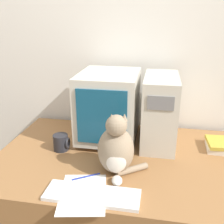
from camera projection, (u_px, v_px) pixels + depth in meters
wall_back at (135, 51)px, 1.83m from camera, size 7.00×0.05×2.50m
desk at (122, 206)px, 1.66m from camera, size 1.48×0.94×0.72m
crt_monitor at (109, 106)px, 1.67m from camera, size 0.36×0.44×0.44m
computer_tower at (160, 110)px, 1.63m from camera, size 0.20×0.42×0.43m
keyboard at (92, 195)px, 1.19m from camera, size 0.44×0.14×0.02m
cat at (116, 149)px, 1.33m from camera, size 0.28×0.28×0.34m
book_stack at (219, 145)px, 1.60m from camera, size 0.15×0.18×0.05m
pen at (86, 177)px, 1.33m from camera, size 0.13×0.09×0.01m
paper_sheet at (83, 193)px, 1.21m from camera, size 0.26×0.33×0.00m
mug at (61, 142)px, 1.58m from camera, size 0.10×0.09×0.10m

